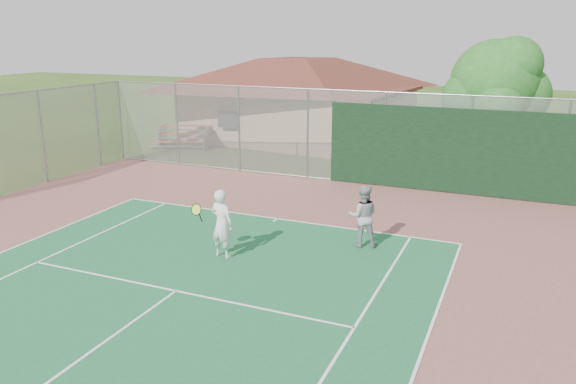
# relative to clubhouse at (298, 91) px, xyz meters

# --- Properties ---
(back_fence) EXTENTS (20.08, 0.11, 3.53)m
(back_fence) POSITION_rel_clubhouse_xyz_m (6.66, -7.66, -0.92)
(back_fence) COLOR gray
(back_fence) RESTS_ON ground
(side_fence_left) EXTENTS (0.08, 9.00, 3.50)m
(side_fence_left) POSITION_rel_clubhouse_xyz_m (-5.45, -12.14, -0.84)
(side_fence_left) COLOR gray
(side_fence_left) RESTS_ON ground
(clubhouse) EXTENTS (12.61, 9.12, 5.10)m
(clubhouse) POSITION_rel_clubhouse_xyz_m (0.00, 0.00, 0.00)
(clubhouse) COLOR tan
(clubhouse) RESTS_ON ground
(bleachers) EXTENTS (3.27, 2.48, 1.03)m
(bleachers) POSITION_rel_clubhouse_xyz_m (-4.49, -4.14, -2.04)
(bleachers) COLOR #AC4127
(bleachers) RESTS_ON ground
(tree) EXTENTS (3.91, 3.71, 5.46)m
(tree) POSITION_rel_clubhouse_xyz_m (10.13, -4.98, 1.00)
(tree) COLOR #3C2516
(tree) RESTS_ON ground
(player_white_front) EXTENTS (1.07, 0.69, 1.78)m
(player_white_front) POSITION_rel_clubhouse_xyz_m (4.51, -16.08, -1.69)
(player_white_front) COLOR silver
(player_white_front) RESTS_ON ground
(player_grey_back) EXTENTS (0.99, 0.88, 1.69)m
(player_grey_back) POSITION_rel_clubhouse_xyz_m (7.59, -13.93, -1.75)
(player_grey_back) COLOR #9A9C9F
(player_grey_back) RESTS_ON ground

